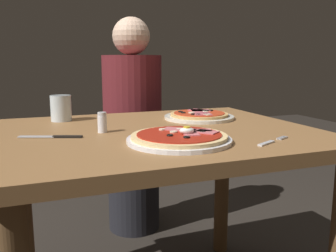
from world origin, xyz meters
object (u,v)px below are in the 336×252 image
pizza_foreground (179,138)px  fork (271,142)px  diner_person (133,132)px  salt_shaker (102,123)px  pizza_across_left (199,116)px  knife (55,137)px  water_glass_near (61,110)px  dining_table (159,163)px

pizza_foreground → fork: 0.26m
pizza_foreground → diner_person: 1.00m
salt_shaker → diner_person: size_ratio=0.06×
pizza_across_left → salt_shaker: 0.44m
pizza_across_left → salt_shaker: bearing=-161.1°
pizza_across_left → knife: size_ratio=1.48×
pizza_foreground → water_glass_near: size_ratio=3.05×
fork → salt_shaker: size_ratio=2.21×
dining_table → fork: 0.40m
pizza_across_left → water_glass_near: 0.54m
dining_table → knife: bearing=-178.5°
pizza_foreground → pizza_across_left: (0.24, 0.36, -0.00)m
salt_shaker → pizza_foreground: bearing=-50.6°
fork → diner_person: (-0.12, 1.08, -0.16)m
dining_table → pizza_across_left: 0.31m
salt_shaker → diner_person: bearing=67.8°
fork → knife: (-0.58, 0.29, 0.00)m
pizza_across_left → salt_shaker: size_ratio=4.18×
dining_table → pizza_foreground: 0.24m
pizza_foreground → fork: size_ratio=2.06×
dining_table → pizza_across_left: bearing=35.6°
dining_table → pizza_foreground: pizza_foreground is taller
knife → pizza_foreground: bearing=-29.9°
water_glass_near → salt_shaker: (0.11, -0.29, -0.01)m
pizza_foreground → knife: (-0.33, 0.19, -0.01)m
water_glass_near → diner_person: (0.41, 0.47, -0.20)m
knife → pizza_across_left: bearing=16.8°
pizza_foreground → salt_shaker: (-0.18, 0.22, 0.02)m
dining_table → knife: knife is taller
pizza_across_left → fork: pizza_across_left is taller
water_glass_near → diner_person: bearing=48.7°
water_glass_near → salt_shaker: water_glass_near is taller
dining_table → fork: bearing=-51.7°
knife → salt_shaker: size_ratio=2.82×
water_glass_near → salt_shaker: size_ratio=1.49×
water_glass_near → diner_person: 0.66m
water_glass_near → dining_table: bearing=-46.1°
dining_table → water_glass_near: bearing=133.9°
pizza_across_left → knife: 0.60m
water_glass_near → knife: bearing=-98.3°
diner_person → dining_table: bearing=81.3°
pizza_across_left → diner_person: bearing=100.2°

